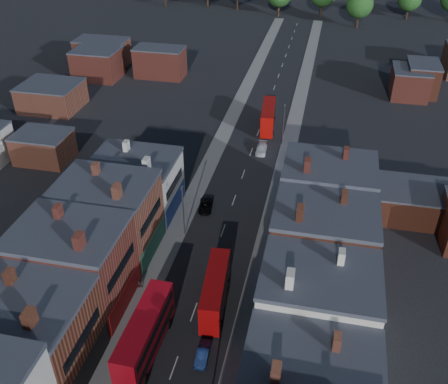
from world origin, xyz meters
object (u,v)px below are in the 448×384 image
at_px(car_2, 205,206).
at_px(ped_1, 139,282).
at_px(bus_2, 268,117).
at_px(ped_3, 270,262).
at_px(car_3, 261,149).
at_px(bus_0, 145,334).
at_px(bus_1, 215,290).
at_px(car_1, 203,354).

distance_m(car_2, ped_1, 18.67).
height_order(bus_2, ped_3, bus_2).
relative_size(car_2, car_3, 0.92).
distance_m(bus_2, car_2, 30.24).
distance_m(bus_0, ped_1, 10.11).
height_order(bus_2, car_3, bus_2).
distance_m(bus_1, car_1, 8.01).
bearing_deg(bus_0, car_1, 5.21).
relative_size(bus_0, bus_2, 1.07).
xyz_separation_m(ped_1, ped_3, (15.40, 7.30, -0.00)).
distance_m(car_1, ped_3, 16.64).
xyz_separation_m(bus_2, car_3, (0.30, -10.01, -1.84)).
height_order(car_2, ped_3, ped_3).
bearing_deg(ped_3, ped_1, 115.70).
relative_size(bus_0, ped_1, 7.50).
relative_size(bus_0, bus_1, 1.11).
bearing_deg(bus_1, ped_3, 50.67).
distance_m(bus_0, car_3, 47.32).
bearing_deg(bus_0, bus_2, 86.04).
bearing_deg(car_1, ped_1, 138.17).
bearing_deg(bus_2, car_1, -93.95).
height_order(car_1, ped_1, ped_1).
bearing_deg(car_1, bus_1, 90.99).
xyz_separation_m(bus_1, car_3, (-0.44, 38.74, -1.76)).
height_order(bus_2, car_2, bus_2).
height_order(car_1, ped_3, ped_3).
bearing_deg(ped_3, bus_0, 145.87).
relative_size(bus_2, ped_1, 7.00).
distance_m(car_2, car_3, 20.49).
distance_m(bus_1, ped_3, 9.87).
bearing_deg(bus_2, car_2, -105.28).
bearing_deg(bus_0, ped_3, 56.59).
relative_size(ped_1, ped_3, 1.00).
height_order(bus_0, bus_2, bus_0).
relative_size(bus_1, bus_2, 0.97).
xyz_separation_m(bus_2, car_2, (-5.30, -29.71, -1.92)).
xyz_separation_m(bus_2, ped_1, (-9.20, -47.97, -1.60)).
height_order(bus_2, car_1, bus_2).
bearing_deg(ped_3, bus_1, 146.28).
relative_size(bus_0, car_1, 3.20).
height_order(bus_1, ped_3, bus_1).
bearing_deg(car_3, bus_0, -98.49).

